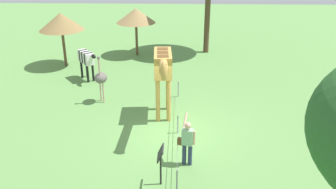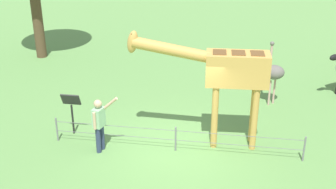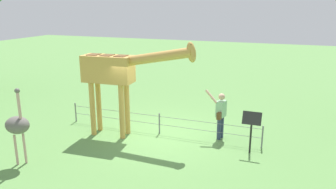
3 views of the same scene
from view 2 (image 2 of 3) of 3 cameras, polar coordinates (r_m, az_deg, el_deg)
name	(u,v)px [view 2 (image 2 of 3)]	position (r m, az deg, el deg)	size (l,w,h in m)	color
ground_plane	(176,149)	(12.78, 1.02, -7.00)	(60.00, 60.00, 0.00)	#60934C
giraffe	(225,73)	(12.19, 7.28, 2.81)	(3.91, 0.80, 3.35)	gold
visitor	(99,122)	(12.42, -8.78, -3.52)	(0.72, 0.59, 1.68)	navy
ostrich	(274,72)	(15.33, 13.39, 2.78)	(0.70, 0.56, 2.25)	#CC9E93
info_sign	(71,105)	(13.44, -12.29, -1.33)	(0.56, 0.21, 1.32)	black
wire_fence	(176,138)	(12.51, 0.99, -5.59)	(7.05, 0.05, 0.75)	slate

